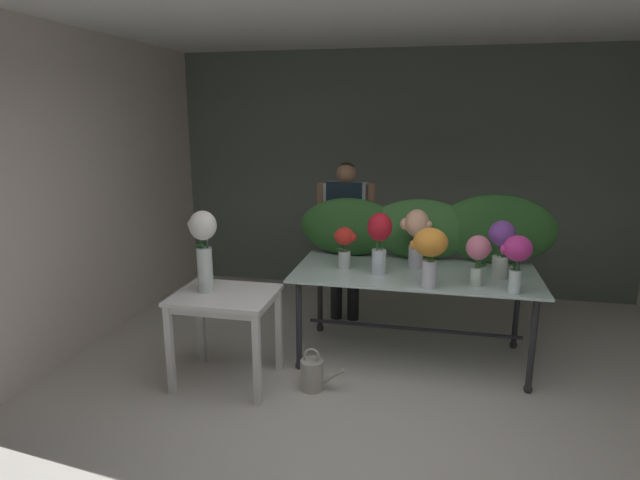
% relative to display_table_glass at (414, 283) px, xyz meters
% --- Properties ---
extents(ground_plane, '(8.07, 8.07, 0.00)m').
position_rel_display_table_glass_xyz_m(ground_plane, '(-0.25, 0.10, -0.69)').
color(ground_plane, beige).
extents(wall_back, '(5.47, 0.12, 2.82)m').
position_rel_display_table_glass_xyz_m(wall_back, '(-0.25, 1.94, 0.72)').
color(wall_back, slate).
rests_on(wall_back, ground).
extents(wall_left, '(0.12, 3.79, 2.82)m').
position_rel_display_table_glass_xyz_m(wall_left, '(-2.98, 0.10, 0.72)').
color(wall_left, beige).
rests_on(wall_left, ground).
extents(ceiling_slab, '(5.59, 3.79, 0.12)m').
position_rel_display_table_glass_xyz_m(ceiling_slab, '(-0.25, 0.10, 2.18)').
color(ceiling_slab, silver).
rests_on(ceiling_slab, wall_back).
extents(display_table_glass, '(2.02, 1.01, 0.80)m').
position_rel_display_table_glass_xyz_m(display_table_glass, '(0.00, 0.00, 0.00)').
color(display_table_glass, silver).
rests_on(display_table_glass, ground).
extents(side_table_white, '(0.77, 0.63, 0.75)m').
position_rel_display_table_glass_xyz_m(side_table_white, '(-1.41, -0.74, -0.04)').
color(side_table_white, white).
rests_on(side_table_white, ground).
extents(florist, '(0.60, 0.24, 1.63)m').
position_rel_display_table_glass_xyz_m(florist, '(-0.73, 0.77, 0.31)').
color(florist, '#232328').
rests_on(florist, ground).
extents(foliage_backdrop, '(2.28, 0.24, 0.62)m').
position_rel_display_table_glass_xyz_m(foliage_backdrop, '(0.05, 0.39, 0.39)').
color(foliage_backdrop, '#2D6028').
rests_on(foliage_backdrop, display_table_glass).
extents(vase_crimson_tulips, '(0.20, 0.20, 0.52)m').
position_rel_display_table_glass_xyz_m(vase_crimson_tulips, '(-0.29, -0.15, 0.42)').
color(vase_crimson_tulips, silver).
rests_on(vase_crimson_tulips, display_table_glass).
extents(vase_violet_ranunculus, '(0.21, 0.21, 0.47)m').
position_rel_display_table_glass_xyz_m(vase_violet_ranunculus, '(0.67, -0.04, 0.39)').
color(vase_violet_ranunculus, silver).
rests_on(vase_violet_ranunculus, display_table_glass).
extents(vase_scarlet_lilies, '(0.19, 0.17, 0.36)m').
position_rel_display_table_glass_xyz_m(vase_scarlet_lilies, '(-0.59, -0.06, 0.32)').
color(vase_scarlet_lilies, silver).
rests_on(vase_scarlet_lilies, display_table_glass).
extents(vase_peach_carnations, '(0.27, 0.21, 0.51)m').
position_rel_display_table_glass_xyz_m(vase_peach_carnations, '(-0.01, 0.10, 0.42)').
color(vase_peach_carnations, silver).
rests_on(vase_peach_carnations, display_table_glass).
extents(vase_sunset_dahlias, '(0.28, 0.26, 0.46)m').
position_rel_display_table_glass_xyz_m(vase_sunset_dahlias, '(0.12, -0.42, 0.41)').
color(vase_sunset_dahlias, silver).
rests_on(vase_sunset_dahlias, display_table_glass).
extents(vase_magenta_hydrangea, '(0.23, 0.21, 0.44)m').
position_rel_display_table_glass_xyz_m(vase_magenta_hydrangea, '(0.74, -0.42, 0.40)').
color(vase_magenta_hydrangea, silver).
rests_on(vase_magenta_hydrangea, display_table_glass).
extents(vase_rosy_stock, '(0.19, 0.18, 0.40)m').
position_rel_display_table_glass_xyz_m(vase_rosy_stock, '(0.48, -0.30, 0.36)').
color(vase_rosy_stock, silver).
rests_on(vase_rosy_stock, display_table_glass).
extents(vase_white_roses_tall, '(0.22, 0.21, 0.64)m').
position_rel_display_table_glass_xyz_m(vase_white_roses_tall, '(-1.57, -0.74, 0.43)').
color(vase_white_roses_tall, silver).
rests_on(vase_white_roses_tall, side_table_white).
extents(watering_can, '(0.35, 0.18, 0.34)m').
position_rel_display_table_glass_xyz_m(watering_can, '(-0.72, -0.71, -0.57)').
color(watering_can, '#B7B2A8').
rests_on(watering_can, ground).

